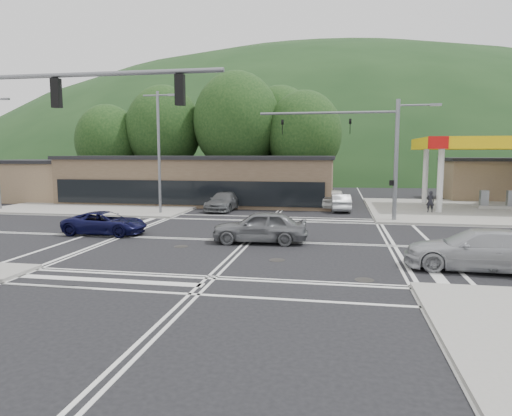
% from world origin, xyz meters
% --- Properties ---
extents(ground, '(120.00, 120.00, 0.00)m').
position_xyz_m(ground, '(0.00, 0.00, 0.00)').
color(ground, black).
rests_on(ground, ground).
extents(sidewalk_ne, '(16.00, 16.00, 0.15)m').
position_xyz_m(sidewalk_ne, '(15.00, 15.00, 0.07)').
color(sidewalk_ne, gray).
rests_on(sidewalk_ne, ground).
extents(sidewalk_nw, '(16.00, 16.00, 0.15)m').
position_xyz_m(sidewalk_nw, '(-15.00, 15.00, 0.07)').
color(sidewalk_nw, gray).
rests_on(sidewalk_nw, ground).
extents(gas_station_canopy, '(12.32, 8.34, 5.75)m').
position_xyz_m(gas_station_canopy, '(16.99, 15.99, 5.04)').
color(gas_station_canopy, silver).
rests_on(gas_station_canopy, ground).
extents(convenience_store, '(10.00, 6.00, 3.80)m').
position_xyz_m(convenience_store, '(20.00, 25.00, 1.90)').
color(convenience_store, '#846B4F').
rests_on(convenience_store, ground).
extents(commercial_row, '(24.00, 8.00, 4.00)m').
position_xyz_m(commercial_row, '(-8.00, 17.00, 2.00)').
color(commercial_row, brown).
rests_on(commercial_row, ground).
extents(commercial_nw, '(8.00, 7.00, 3.60)m').
position_xyz_m(commercial_nw, '(-24.00, 17.00, 1.80)').
color(commercial_nw, '#846B4F').
rests_on(commercial_nw, ground).
extents(hill_north, '(252.00, 126.00, 140.00)m').
position_xyz_m(hill_north, '(0.00, 90.00, 0.00)').
color(hill_north, '#1B3718').
rests_on(hill_north, ground).
extents(tree_n_a, '(8.00, 8.00, 11.75)m').
position_xyz_m(tree_n_a, '(-14.00, 24.00, 7.14)').
color(tree_n_a, '#382619').
rests_on(tree_n_a, ground).
extents(tree_n_b, '(9.00, 9.00, 12.98)m').
position_xyz_m(tree_n_b, '(-6.00, 24.00, 7.79)').
color(tree_n_b, '#382619').
rests_on(tree_n_b, ground).
extents(tree_n_c, '(7.60, 7.60, 10.87)m').
position_xyz_m(tree_n_c, '(1.00, 24.00, 6.49)').
color(tree_n_c, '#382619').
rests_on(tree_n_c, ground).
extents(tree_n_d, '(6.80, 6.80, 9.76)m').
position_xyz_m(tree_n_d, '(-20.00, 23.00, 5.84)').
color(tree_n_d, '#382619').
rests_on(tree_n_d, ground).
extents(tree_n_e, '(8.40, 8.40, 11.98)m').
position_xyz_m(tree_n_e, '(-2.00, 28.00, 7.14)').
color(tree_n_e, '#382619').
rests_on(tree_n_e, ground).
extents(streetlight_nw, '(2.50, 0.25, 9.00)m').
position_xyz_m(streetlight_nw, '(-8.44, 9.00, 5.05)').
color(streetlight_nw, slate).
rests_on(streetlight_nw, ground).
extents(signal_mast_ne, '(11.65, 0.30, 8.00)m').
position_xyz_m(signal_mast_ne, '(6.95, 8.20, 5.07)').
color(signal_mast_ne, slate).
rests_on(signal_mast_ne, ground).
extents(signal_mast_sw, '(9.14, 0.28, 8.00)m').
position_xyz_m(signal_mast_sw, '(-6.39, -8.20, 5.12)').
color(signal_mast_sw, slate).
rests_on(signal_mast_sw, ground).
extents(car_blue_west, '(4.62, 2.13, 1.28)m').
position_xyz_m(car_blue_west, '(-8.32, 0.50, 0.64)').
color(car_blue_west, black).
rests_on(car_blue_west, ground).
extents(car_grey_center, '(4.95, 2.30, 1.64)m').
position_xyz_m(car_grey_center, '(0.63, -0.30, 0.82)').
color(car_grey_center, slate).
rests_on(car_grey_center, ground).
extents(car_silver_east, '(5.74, 2.79, 1.61)m').
position_xyz_m(car_silver_east, '(9.94, -4.22, 0.81)').
color(car_silver_east, '#A5A7AC').
rests_on(car_silver_east, ground).
extents(car_queue_a, '(1.70, 4.18, 1.35)m').
position_xyz_m(car_queue_a, '(4.71, 13.50, 0.67)').
color(car_queue_a, '#A8ACB0').
rests_on(car_queue_a, ground).
extents(car_queue_b, '(2.03, 4.84, 1.64)m').
position_xyz_m(car_queue_b, '(4.17, 15.11, 0.82)').
color(car_queue_b, silver).
rests_on(car_queue_b, ground).
extents(car_northbound, '(2.47, 5.16, 1.45)m').
position_xyz_m(car_northbound, '(-4.42, 12.27, 0.73)').
color(car_northbound, '#5D6062').
rests_on(car_northbound, ground).
extents(pedestrian, '(0.58, 0.38, 1.59)m').
position_xyz_m(pedestrian, '(11.31, 12.77, 0.95)').
color(pedestrian, black).
rests_on(pedestrian, sidewalk_ne).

